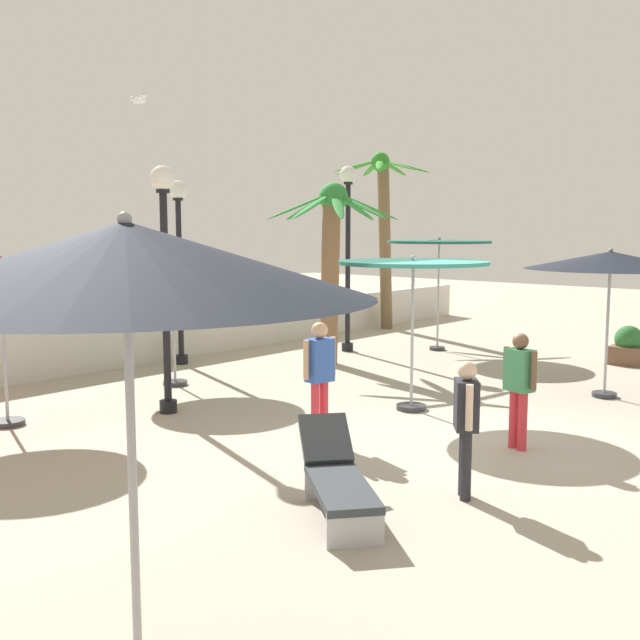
% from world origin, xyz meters
% --- Properties ---
extents(ground_plane, '(56.00, 56.00, 0.00)m').
position_xyz_m(ground_plane, '(0.00, 0.00, 0.00)').
color(ground_plane, '#B2A893').
extents(boundary_wall, '(25.20, 0.30, 1.04)m').
position_xyz_m(boundary_wall, '(0.00, 8.17, 0.52)').
color(boundary_wall, silver).
rests_on(boundary_wall, ground_plane).
extents(patio_umbrella_0, '(2.48, 2.48, 2.75)m').
position_xyz_m(patio_umbrella_0, '(5.96, 4.28, 2.53)').
color(patio_umbrella_0, '#333338').
rests_on(patio_umbrella_0, ground_plane).
extents(patio_umbrella_1, '(2.43, 2.43, 2.56)m').
position_xyz_m(patio_umbrella_1, '(-4.34, 5.32, 2.27)').
color(patio_umbrella_1, '#333338').
rests_on(patio_umbrella_1, ground_plane).
extents(patio_umbrella_2, '(2.91, 2.91, 2.62)m').
position_xyz_m(patio_umbrella_2, '(3.52, -0.72, 2.39)').
color(patio_umbrella_2, '#333338').
rests_on(patio_umbrella_2, ground_plane).
extents(patio_umbrella_3, '(2.68, 2.68, 3.04)m').
position_xyz_m(patio_umbrella_3, '(-7.22, -2.11, 2.77)').
color(patio_umbrella_3, '#333338').
rests_on(patio_umbrella_3, ground_plane).
extents(patio_umbrella_4, '(2.42, 2.42, 2.52)m').
position_xyz_m(patio_umbrella_4, '(0.50, 1.31, 2.27)').
color(patio_umbrella_4, '#333338').
rests_on(patio_umbrella_4, ground_plane).
extents(patio_umbrella_5, '(2.44, 2.44, 2.63)m').
position_xyz_m(patio_umbrella_5, '(-0.84, 5.77, 2.37)').
color(patio_umbrella_5, '#333338').
rests_on(patio_umbrella_5, ground_plane).
extents(palm_tree_1, '(2.93, 2.93, 3.94)m').
position_xyz_m(palm_tree_1, '(2.89, 5.07, 2.53)').
color(palm_tree_1, brown).
rests_on(palm_tree_1, ground_plane).
extents(palm_tree_2, '(2.74, 2.84, 5.11)m').
position_xyz_m(palm_tree_2, '(8.12, 7.55, 3.21)').
color(palm_tree_2, brown).
rests_on(palm_tree_2, ground_plane).
extents(lamp_post_0, '(0.40, 0.40, 3.97)m').
position_xyz_m(lamp_post_0, '(0.64, 7.46, 2.57)').
color(lamp_post_0, black).
rests_on(lamp_post_0, ground_plane).
extents(lamp_post_1, '(0.40, 0.40, 4.41)m').
position_xyz_m(lamp_post_1, '(4.40, 5.83, 2.85)').
color(lamp_post_1, black).
rests_on(lamp_post_1, ground_plane).
extents(lamp_post_2, '(0.40, 0.40, 3.92)m').
position_xyz_m(lamp_post_2, '(-2.25, 4.14, 2.54)').
color(lamp_post_2, black).
rests_on(lamp_post_2, ground_plane).
extents(lounge_chair_2, '(1.61, 1.81, 0.84)m').
position_xyz_m(lounge_chair_2, '(-3.74, -0.66, 0.39)').
color(lounge_chair_2, '#B7B7BC').
rests_on(lounge_chair_2, ground_plane).
extents(guest_0, '(0.55, 0.29, 1.68)m').
position_xyz_m(guest_0, '(-1.87, 1.22, 1.02)').
color(guest_0, '#D8333F').
rests_on(guest_0, ground_plane).
extents(guest_1, '(0.33, 0.54, 1.58)m').
position_xyz_m(guest_1, '(-0.40, -1.03, 0.95)').
color(guest_1, '#D8333F').
rests_on(guest_1, ground_plane).
extents(guest_2, '(0.46, 0.41, 1.53)m').
position_xyz_m(guest_2, '(-2.49, -1.44, 0.92)').
color(guest_2, '#26262D').
rests_on(guest_2, ground_plane).
extents(seagull_0, '(0.53, 0.91, 0.14)m').
position_xyz_m(seagull_0, '(0.95, 9.17, 5.85)').
color(seagull_0, white).
extents(planter, '(0.70, 0.70, 0.85)m').
position_xyz_m(planter, '(7.07, 0.11, 0.38)').
color(planter, brown).
rests_on(planter, ground_plane).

